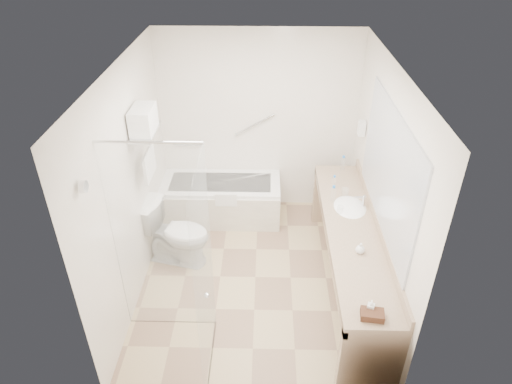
{
  "coord_description": "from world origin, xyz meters",
  "views": [
    {
      "loc": [
        0.1,
        -4.0,
        3.73
      ],
      "look_at": [
        0.0,
        0.3,
        1.0
      ],
      "focal_mm": 32.0,
      "sensor_mm": 36.0,
      "label": 1
    }
  ],
  "objects_px": {
    "bathtub": "(221,199)",
    "toilet": "(177,233)",
    "vanity_counter": "(350,244)",
    "amenity_basket": "(372,315)",
    "water_bottle_left": "(334,182)"
  },
  "relations": [
    {
      "from": "bathtub",
      "to": "amenity_basket",
      "type": "distance_m",
      "value": 3.06
    },
    {
      "from": "bathtub",
      "to": "water_bottle_left",
      "type": "bearing_deg",
      "value": -22.36
    },
    {
      "from": "vanity_counter",
      "to": "toilet",
      "type": "distance_m",
      "value": 2.04
    },
    {
      "from": "vanity_counter",
      "to": "amenity_basket",
      "type": "height_order",
      "value": "vanity_counter"
    },
    {
      "from": "vanity_counter",
      "to": "water_bottle_left",
      "type": "distance_m",
      "value": 0.86
    },
    {
      "from": "toilet",
      "to": "bathtub",
      "type": "bearing_deg",
      "value": -12.05
    },
    {
      "from": "toilet",
      "to": "water_bottle_left",
      "type": "xyz_separation_m",
      "value": [
        1.87,
        0.35,
        0.53
      ]
    },
    {
      "from": "bathtub",
      "to": "amenity_basket",
      "type": "relative_size",
      "value": 8.41
    },
    {
      "from": "water_bottle_left",
      "to": "amenity_basket",
      "type": "bearing_deg",
      "value": -87.9
    },
    {
      "from": "vanity_counter",
      "to": "water_bottle_left",
      "type": "bearing_deg",
      "value": 97.4
    },
    {
      "from": "bathtub",
      "to": "toilet",
      "type": "relative_size",
      "value": 1.97
    },
    {
      "from": "bathtub",
      "to": "toilet",
      "type": "xyz_separation_m",
      "value": [
        -0.45,
        -0.93,
        0.12
      ]
    },
    {
      "from": "amenity_basket",
      "to": "toilet",
      "type": "bearing_deg",
      "value": 139.32
    },
    {
      "from": "toilet",
      "to": "amenity_basket",
      "type": "bearing_deg",
      "value": -116.98
    },
    {
      "from": "bathtub",
      "to": "vanity_counter",
      "type": "bearing_deg",
      "value": -42.35
    }
  ]
}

